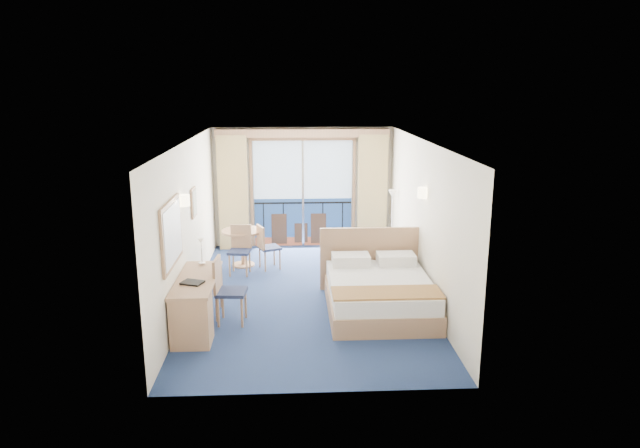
{
  "coord_description": "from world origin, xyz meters",
  "views": [
    {
      "loc": [
        -0.26,
        -9.43,
        3.63
      ],
      "look_at": [
        0.23,
        0.2,
        1.25
      ],
      "focal_mm": 32.0,
      "sensor_mm": 36.0,
      "label": 1
    }
  ],
  "objects": [
    {
      "name": "armchair",
      "position": [
        1.36,
        1.45,
        0.33
      ],
      "size": [
        0.99,
        1.0,
        0.65
      ],
      "primitive_type": "imported",
      "rotation": [
        0.0,
        0.0,
        3.82
      ],
      "color": "#444A53",
      "rests_on": "ground"
    },
    {
      "name": "round_table",
      "position": [
        -1.26,
        1.78,
        0.57
      ],
      "size": [
        0.83,
        0.83,
        0.75
      ],
      "color": "tan",
      "rests_on": "ground"
    },
    {
      "name": "balcony_door",
      "position": [
        -0.01,
        3.22,
        1.14
      ],
      "size": [
        2.36,
        0.03,
        2.52
      ],
      "color": "navy",
      "rests_on": "room_walls"
    },
    {
      "name": "bed",
      "position": [
        1.15,
        -0.71,
        0.32
      ],
      "size": [
        1.82,
        2.16,
        1.14
      ],
      "color": "tan",
      "rests_on": "ground"
    },
    {
      "name": "sconce_left",
      "position": [
        -1.94,
        -0.6,
        1.85
      ],
      "size": [
        0.18,
        0.18,
        0.18
      ],
      "primitive_type": "cylinder",
      "color": "beige",
      "rests_on": "room_walls"
    },
    {
      "name": "floor_lamp",
      "position": [
        1.88,
        2.33,
        1.09
      ],
      "size": [
        0.2,
        0.2,
        1.44
      ],
      "color": "silver",
      "rests_on": "ground"
    },
    {
      "name": "phone",
      "position": [
        1.81,
        0.88,
        0.53
      ],
      "size": [
        0.18,
        0.14,
        0.08
      ],
      "primitive_type": "cube",
      "rotation": [
        0.0,
        0.0,
        -0.01
      ],
      "color": "silver",
      "rests_on": "nightstand"
    },
    {
      "name": "floor",
      "position": [
        0.0,
        0.0,
        0.0
      ],
      "size": [
        6.5,
        6.5,
        0.0
      ],
      "primitive_type": "plane",
      "color": "navy",
      "rests_on": "ground"
    },
    {
      "name": "desk",
      "position": [
        -1.7,
        -1.7,
        0.44
      ],
      "size": [
        0.58,
        1.69,
        0.79
      ],
      "color": "tan",
      "rests_on": "ground"
    },
    {
      "name": "desk_chair",
      "position": [
        -1.29,
        -1.09,
        0.59
      ],
      "size": [
        0.49,
        0.48,
        1.05
      ],
      "rotation": [
        0.0,
        0.0,
        1.49
      ],
      "color": "#20294B",
      "rests_on": "ground"
    },
    {
      "name": "curtain_left",
      "position": [
        -1.55,
        3.07,
        1.28
      ],
      "size": [
        0.65,
        0.22,
        2.55
      ],
      "primitive_type": "cube",
      "color": "tan",
      "rests_on": "room_walls"
    },
    {
      "name": "mirror",
      "position": [
        -1.97,
        -1.5,
        1.55
      ],
      "size": [
        0.05,
        1.25,
        0.95
      ],
      "color": "tan",
      "rests_on": "room_walls"
    },
    {
      "name": "room_walls",
      "position": [
        0.0,
        0.0,
        1.78
      ],
      "size": [
        4.04,
        6.54,
        2.72
      ],
      "color": "white",
      "rests_on": "ground"
    },
    {
      "name": "table_chair_a",
      "position": [
        -0.78,
        1.53,
        0.51
      ],
      "size": [
        0.52,
        0.51,
        0.9
      ],
      "rotation": [
        0.0,
        0.0,
        1.97
      ],
      "color": "#20294B",
      "rests_on": "ground"
    },
    {
      "name": "desk_lamp",
      "position": [
        -1.71,
        -0.59,
        1.11
      ],
      "size": [
        0.11,
        0.11,
        0.42
      ],
      "color": "silver",
      "rests_on": "desk"
    },
    {
      "name": "wall_print",
      "position": [
        -1.97,
        0.45,
        1.6
      ],
      "size": [
        0.04,
        0.42,
        0.52
      ],
      "color": "tan",
      "rests_on": "room_walls"
    },
    {
      "name": "pelmet",
      "position": [
        0.0,
        3.1,
        2.58
      ],
      "size": [
        3.8,
        0.25,
        0.18
      ],
      "primitive_type": "cube",
      "color": "tan",
      "rests_on": "room_walls"
    },
    {
      "name": "nightstand",
      "position": [
        1.79,
        0.88,
        0.24
      ],
      "size": [
        0.37,
        0.35,
        0.49
      ],
      "primitive_type": "cube",
      "color": "tan",
      "rests_on": "ground"
    },
    {
      "name": "folder",
      "position": [
        -1.72,
        -1.49,
        0.81
      ],
      "size": [
        0.36,
        0.32,
        0.03
      ],
      "primitive_type": "cube",
      "rotation": [
        0.0,
        0.0,
        -0.37
      ],
      "color": "black",
      "rests_on": "desk"
    },
    {
      "name": "sconce_right",
      "position": [
        1.94,
        -0.15,
        1.85
      ],
      "size": [
        0.18,
        0.18,
        0.18
      ],
      "primitive_type": "cylinder",
      "color": "beige",
      "rests_on": "room_walls"
    },
    {
      "name": "table_chair_b",
      "position": [
        -1.27,
        1.32,
        0.54
      ],
      "size": [
        0.46,
        0.46,
        0.95
      ],
      "rotation": [
        0.0,
        0.0,
        -0.12
      ],
      "color": "#20294B",
      "rests_on": "ground"
    },
    {
      "name": "curtain_right",
      "position": [
        1.55,
        3.07,
        1.28
      ],
      "size": [
        0.65,
        0.22,
        2.55
      ],
      "primitive_type": "cube",
      "color": "tan",
      "rests_on": "room_walls"
    }
  ]
}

